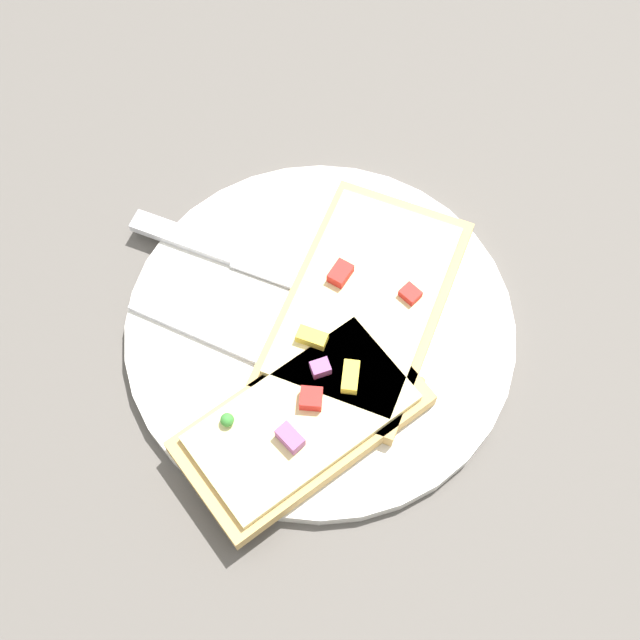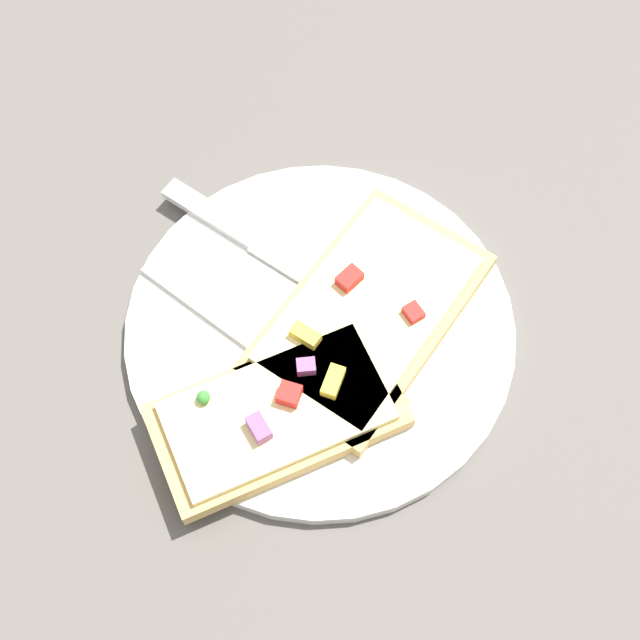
{
  "view_description": "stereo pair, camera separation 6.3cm",
  "coord_description": "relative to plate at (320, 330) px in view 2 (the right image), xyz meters",
  "views": [
    {
      "loc": [
        0.11,
        0.26,
        0.59
      ],
      "look_at": [
        0.0,
        0.0,
        0.02
      ],
      "focal_mm": 50.0,
      "sensor_mm": 36.0,
      "label": 1
    },
    {
      "loc": [
        0.05,
        0.27,
        0.59
      ],
      "look_at": [
        0.0,
        0.0,
        0.02
      ],
      "focal_mm": 50.0,
      "sensor_mm": 36.0,
      "label": 2
    }
  ],
  "objects": [
    {
      "name": "crumb_scatter",
      "position": [
        0.0,
        0.04,
        0.01
      ],
      "size": [
        0.13,
        0.04,
        0.01
      ],
      "color": "tan",
      "rests_on": "plate"
    },
    {
      "name": "plate",
      "position": [
        0.0,
        0.0,
        0.0
      ],
      "size": [
        0.28,
        0.28,
        0.01
      ],
      "color": "silver",
      "rests_on": "ground"
    },
    {
      "name": "ground_plane",
      "position": [
        0.0,
        0.0,
        -0.01
      ],
      "size": [
        4.0,
        4.0,
        0.0
      ],
      "primitive_type": "plane",
      "color": "#56514C"
    },
    {
      "name": "knife",
      "position": [
        0.03,
        -0.07,
        0.01
      ],
      "size": [
        0.17,
        0.17,
        0.01
      ],
      "rotation": [
        0.0,
        0.0,
        8.65
      ],
      "color": "silver",
      "rests_on": "plate"
    },
    {
      "name": "pizza_slice_main",
      "position": [
        -0.03,
        0.0,
        0.02
      ],
      "size": [
        0.2,
        0.2,
        0.03
      ],
      "rotation": [
        0.0,
        0.0,
        3.94
      ],
      "color": "tan",
      "rests_on": "plate"
    },
    {
      "name": "pizza_slice_corner",
      "position": [
        0.04,
        0.07,
        0.02
      ],
      "size": [
        0.18,
        0.12,
        0.03
      ],
      "rotation": [
        0.0,
        0.0,
        3.4
      ],
      "color": "tan",
      "rests_on": "plate"
    },
    {
      "name": "fork",
      "position": [
        0.04,
        0.01,
        0.01
      ],
      "size": [
        0.15,
        0.16,
        0.01
      ],
      "rotation": [
        0.0,
        0.0,
        8.6
      ],
      "color": "silver",
      "rests_on": "plate"
    }
  ]
}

